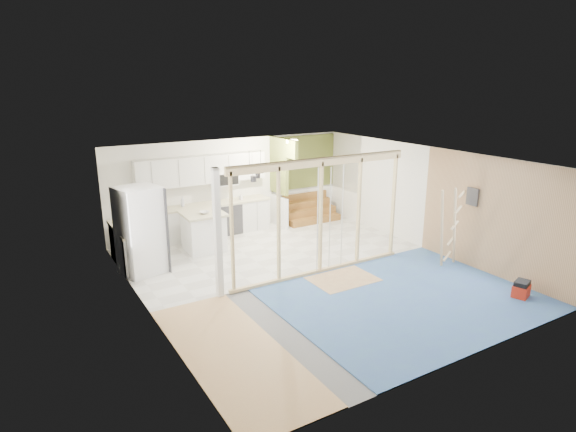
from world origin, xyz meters
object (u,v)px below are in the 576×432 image
ladder (450,227)px  fridge (141,231)px  island (204,232)px  toolbox (521,289)px

ladder → fridge: bearing=129.2°
ladder → island: bearing=115.5°
toolbox → ladder: 2.04m
island → toolbox: bearing=-51.2°
ladder → toolbox: bearing=-113.2°
fridge → toolbox: fridge is taller
fridge → island: 1.89m
toolbox → island: bearing=108.0°
fridge → toolbox: (6.07, -5.12, -0.81)m
fridge → ladder: fridge is taller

